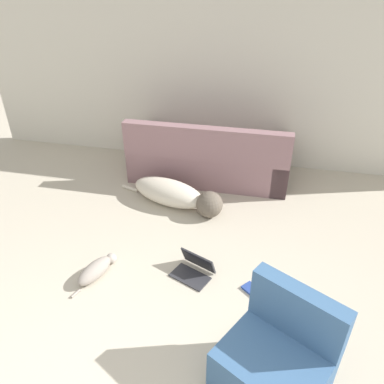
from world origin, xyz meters
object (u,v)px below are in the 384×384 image
object	(u,v)px
book_blue	(252,290)
side_chair	(275,365)
couch	(209,159)
dog	(177,195)
laptop_open	(195,267)
cat	(96,270)

from	to	relation	value
book_blue	side_chair	distance (m)	0.96
book_blue	couch	bearing A→B (deg)	110.97
dog	laptop_open	distance (m)	1.18
cat	side_chair	bearing A→B (deg)	-96.41
side_chair	laptop_open	bearing A→B (deg)	155.96
side_chair	couch	bearing A→B (deg)	137.52
couch	dog	bearing A→B (deg)	70.99
book_blue	side_chair	xyz separation A→B (m)	(0.20, -0.89, 0.27)
couch	book_blue	xyz separation A→B (m)	(0.75, -1.97, -0.26)
cat	side_chair	size ratio (longest dim) A/B	0.68
cat	dog	bearing A→B (deg)	-0.18
dog	side_chair	size ratio (longest dim) A/B	1.66
dog	laptop_open	world-z (taller)	dog
dog	book_blue	size ratio (longest dim) A/B	6.79
book_blue	laptop_open	bearing A→B (deg)	168.15
dog	book_blue	xyz separation A→B (m)	(1.01, -1.21, -0.14)
couch	cat	world-z (taller)	couch
laptop_open	book_blue	distance (m)	0.58
dog	couch	bearing A→B (deg)	88.52
laptop_open	book_blue	world-z (taller)	laptop_open
couch	dog	distance (m)	0.81
couch	side_chair	xyz separation A→B (m)	(0.95, -2.86, 0.01)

